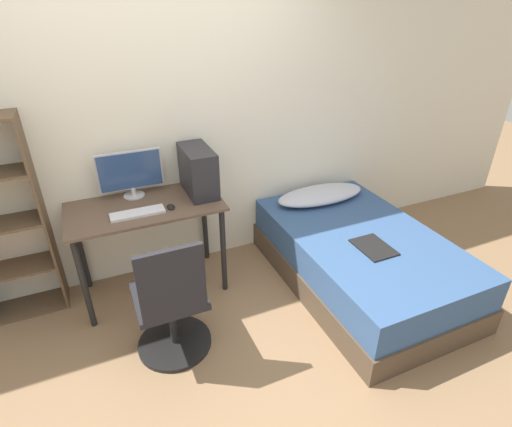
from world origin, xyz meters
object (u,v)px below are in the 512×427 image
object	(u,v)px
bed	(359,258)
keyboard	(138,213)
pc_tower	(198,171)
monitor	(130,173)
office_chair	(172,311)

from	to	relation	value
bed	keyboard	world-z (taller)	keyboard
bed	pc_tower	distance (m)	1.51
monitor	keyboard	distance (m)	0.37
office_chair	pc_tower	distance (m)	1.10
monitor	keyboard	size ratio (longest dim) A/B	1.27
office_chair	monitor	size ratio (longest dim) A/B	1.91
office_chair	pc_tower	bearing A→B (deg)	60.18
monitor	keyboard	bearing A→B (deg)	-94.41
monitor	pc_tower	distance (m)	0.51
office_chair	keyboard	distance (m)	0.75
bed	pc_tower	world-z (taller)	pc_tower
bed	monitor	bearing A→B (deg)	153.54
monitor	bed	bearing A→B (deg)	-26.46
office_chair	monitor	bearing A→B (deg)	92.17
keyboard	monitor	bearing A→B (deg)	85.59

